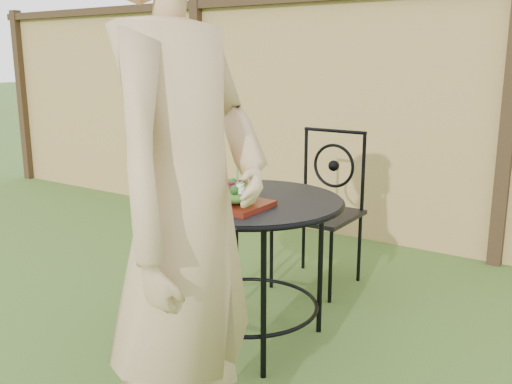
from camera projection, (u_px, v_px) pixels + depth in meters
ground at (130, 337)px, 2.89m from camera, size 60.00×60.00×0.00m
fence at (331, 115)px, 4.44m from camera, size 8.00×0.12×1.90m
patio_table at (248, 227)px, 2.75m from camera, size 0.92×0.92×0.72m
patio_chair at (321, 204)px, 3.50m from camera, size 0.46×0.46×0.95m
diner at (187, 220)px, 1.64m from camera, size 0.55×0.74×1.85m
salad_plate at (236, 205)px, 2.55m from camera, size 0.27×0.27×0.02m
salad at (236, 194)px, 2.54m from camera, size 0.21×0.21×0.08m
fork at (238, 165)px, 2.50m from camera, size 0.01×0.01×0.18m
drinking_glass at (184, 180)px, 2.81m from camera, size 0.08×0.08×0.14m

